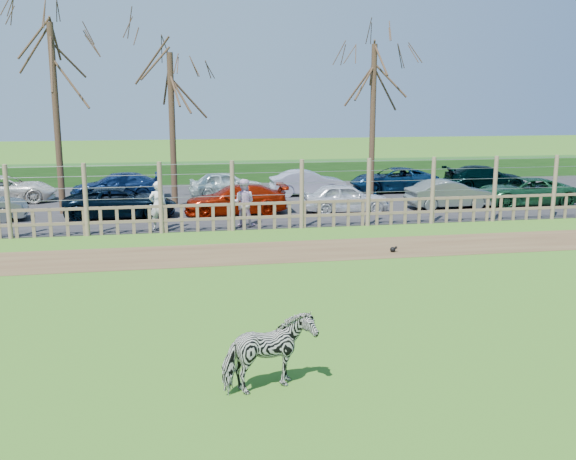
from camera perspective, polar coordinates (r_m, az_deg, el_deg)
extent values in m
plane|color=#539034|center=(15.29, -2.03, -6.05)|extent=(120.00, 120.00, 0.00)
cube|color=brown|center=(19.59, -3.93, -2.08)|extent=(34.00, 2.80, 0.01)
cube|color=#232326|center=(29.36, -6.11, 2.53)|extent=(44.00, 13.00, 0.04)
cube|color=#1E4716|center=(36.21, -6.95, 5.09)|extent=(46.00, 2.00, 1.10)
cube|color=brown|center=(22.90, -4.92, 1.06)|extent=(30.00, 0.06, 0.10)
cube|color=brown|center=(22.81, -4.94, 2.29)|extent=(30.00, 0.06, 0.10)
cylinder|color=brown|center=(23.31, -23.65, 2.30)|extent=(0.16, 0.16, 2.50)
cylinder|color=brown|center=(22.86, -17.54, 2.57)|extent=(0.16, 0.16, 2.50)
cylinder|color=brown|center=(22.67, -11.26, 2.82)|extent=(0.16, 0.16, 2.50)
cylinder|color=brown|center=(22.76, -4.95, 3.04)|extent=(0.16, 0.16, 2.50)
cylinder|color=brown|center=(23.12, 1.23, 3.21)|extent=(0.16, 0.16, 2.50)
cylinder|color=brown|center=(23.74, 7.17, 3.35)|extent=(0.16, 0.16, 2.50)
cylinder|color=brown|center=(24.60, 12.74, 3.44)|extent=(0.16, 0.16, 2.50)
cylinder|color=brown|center=(25.68, 17.90, 3.50)|extent=(0.16, 0.16, 2.50)
cylinder|color=brown|center=(26.94, 22.61, 3.53)|extent=(0.16, 0.16, 2.50)
cylinder|color=gray|center=(22.76, -4.95, 3.04)|extent=(30.00, 0.02, 0.02)
cylinder|color=gray|center=(22.71, -4.97, 4.04)|extent=(30.00, 0.02, 0.02)
cylinder|color=gray|center=(22.66, -4.99, 5.04)|extent=(30.00, 0.02, 0.02)
cylinder|color=gray|center=(22.62, -5.01, 5.92)|extent=(30.00, 0.02, 0.02)
cylinder|color=#3D2B1E|center=(27.29, -19.87, 9.10)|extent=(0.26, 0.26, 7.50)
cylinder|color=#3D2B1E|center=(27.95, -10.24, 8.62)|extent=(0.26, 0.26, 6.50)
cylinder|color=#3D2B1E|center=(29.85, 7.53, 9.37)|extent=(0.26, 0.26, 7.00)
imported|color=gray|center=(10.46, -1.72, -10.90)|extent=(1.65, 1.14, 1.27)
imported|color=silver|center=(23.25, -11.50, 2.16)|extent=(0.71, 0.56, 1.72)
imported|color=silver|center=(23.46, -3.97, 2.45)|extent=(1.00, 0.88, 1.72)
sphere|color=black|center=(19.93, 9.29, -1.73)|extent=(0.17, 0.17, 0.17)
sphere|color=black|center=(19.95, 9.58, -1.55)|extent=(0.09, 0.09, 0.09)
imported|color=black|center=(25.92, -14.65, 2.39)|extent=(4.37, 2.10, 1.20)
imported|color=#8D1604|center=(25.92, -4.68, 2.73)|extent=(4.16, 1.75, 1.20)
imported|color=silver|center=(26.31, 5.14, 2.86)|extent=(3.60, 1.62, 1.20)
imported|color=slate|center=(28.08, 14.13, 3.11)|extent=(3.70, 1.44, 1.20)
imported|color=#194A2B|center=(29.82, 20.24, 3.22)|extent=(4.41, 2.21, 1.20)
imported|color=white|center=(31.42, -23.80, 3.35)|extent=(4.51, 2.44, 1.20)
imported|color=#0F2451|center=(30.79, -15.01, 3.79)|extent=(4.20, 1.85, 1.20)
imported|color=silver|center=(30.59, -5.50, 4.09)|extent=(3.59, 1.60, 1.20)
imported|color=#B0AFC9|center=(30.98, 1.76, 4.23)|extent=(3.66, 1.32, 1.20)
imported|color=#09213F|center=(32.52, 9.34, 4.44)|extent=(4.41, 2.19, 1.20)
imported|color=black|center=(34.53, 17.08, 4.49)|extent=(4.27, 2.03, 1.20)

